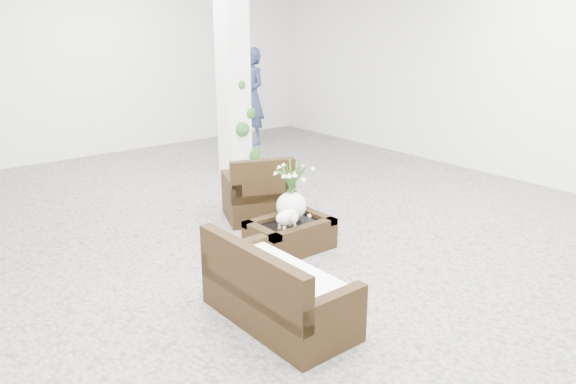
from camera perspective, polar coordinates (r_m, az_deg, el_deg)
ground at (r=6.63m, az=-0.54°, el=-4.91°), size 11.00×11.00×0.00m
column at (r=9.14m, az=-5.61°, el=12.56°), size 0.40×0.40×3.50m
coffee_table at (r=6.33m, az=0.20°, el=-4.49°), size 0.90×0.60×0.31m
sheep_figurine at (r=6.10m, az=-0.08°, el=-2.75°), size 0.28×0.23×0.21m
planter_narcissus at (r=6.28m, az=0.35°, el=0.70°), size 0.44×0.44×0.80m
tealight at (r=6.47m, az=2.17°, el=-2.41°), size 0.04×0.04×0.03m
armchair at (r=7.24m, az=-3.15°, el=0.60°), size 1.03×1.01×0.85m
loveseat at (r=4.83m, az=-0.91°, el=-8.97°), size 0.69×1.42×0.75m
topiary at (r=9.23m, az=-4.57°, el=6.43°), size 0.41×0.41×1.52m
shopper at (r=11.45m, az=-3.69°, el=9.61°), size 0.50×0.73×1.92m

